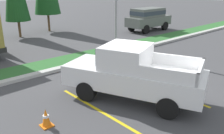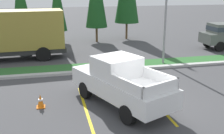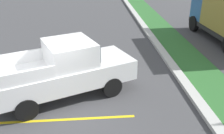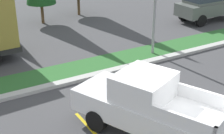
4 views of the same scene
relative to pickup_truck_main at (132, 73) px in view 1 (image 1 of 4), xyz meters
name	(u,v)px [view 1 (image 1 of 4)]	position (x,y,z in m)	size (l,w,h in m)	color
ground_plane	(150,94)	(0.86, -0.23, -1.04)	(120.00, 120.00, 0.00)	#424244
parking_line_near	(102,112)	(-1.53, -0.05, -1.04)	(0.12, 4.80, 0.01)	yellow
parking_line_far	(157,88)	(1.57, -0.05, -1.04)	(0.12, 4.80, 0.01)	yellow
curb_strip	(79,64)	(0.86, 4.77, -0.97)	(56.00, 0.40, 0.15)	#B2B2AD
grass_median	(68,60)	(0.86, 5.87, -1.01)	(56.00, 1.80, 0.06)	#2D662D
pickup_truck_main	(132,73)	(0.00, 0.00, 0.00)	(3.78, 5.54, 2.10)	black
suv_distant	(148,18)	(11.59, 8.86, 0.20)	(4.60, 1.97, 2.10)	black
traffic_cone	(46,118)	(-3.37, 0.43, -0.75)	(0.36, 0.36, 0.60)	orange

